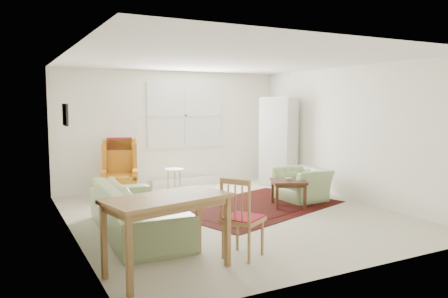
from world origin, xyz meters
name	(u,v)px	position (x,y,z in m)	size (l,w,h in m)	color
room	(227,137)	(0.02, 0.21, 1.26)	(5.04, 5.54, 2.51)	beige
rug	(255,206)	(0.60, 0.27, 0.01)	(2.93, 1.88, 0.03)	black
sofa	(137,200)	(-1.68, -0.31, 0.48)	(2.37, 0.93, 0.96)	#90A970
armchair	(302,181)	(1.69, 0.35, 0.36)	(0.92, 0.80, 0.72)	#90A970
wingback_chair	(120,168)	(-1.32, 2.09, 0.57)	(0.66, 0.70, 1.15)	orange
coffee_table	(288,193)	(1.15, 0.04, 0.24)	(0.58, 0.58, 0.47)	#442415
stool	(174,181)	(-0.26, 1.96, 0.26)	(0.38, 0.38, 0.52)	white
cabinet	(278,142)	(2.10, 1.75, 0.97)	(0.41, 0.78, 1.94)	silver
desk	(168,235)	(-1.79, -1.85, 0.42)	(1.32, 0.66, 0.83)	#9E733F
desk_chair	(243,217)	(-0.84, -1.81, 0.48)	(0.42, 0.42, 0.96)	#9E733F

